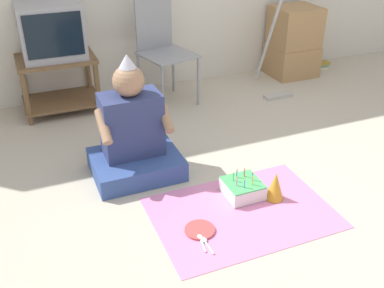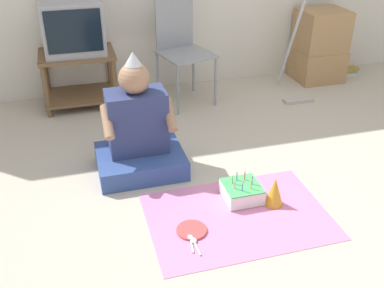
{
  "view_description": "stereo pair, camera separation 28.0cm",
  "coord_description": "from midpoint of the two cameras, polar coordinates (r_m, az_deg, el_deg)",
  "views": [
    {
      "loc": [
        -1.42,
        -1.96,
        1.73
      ],
      "look_at": [
        -0.5,
        0.29,
        0.35
      ],
      "focal_mm": 42.0,
      "sensor_mm": 36.0,
      "label": 1
    },
    {
      "loc": [
        -1.16,
        -2.06,
        1.73
      ],
      "look_at": [
        -0.5,
        0.29,
        0.35
      ],
      "focal_mm": 42.0,
      "sensor_mm": 36.0,
      "label": 2
    }
  ],
  "objects": [
    {
      "name": "ground_plane",
      "position": [
        2.95,
        13.82,
        -7.39
      ],
      "size": [
        16.0,
        16.0,
        0.0
      ],
      "primitive_type": "plane",
      "color": "#BCB29E"
    },
    {
      "name": "tv_stand",
      "position": [
        4.16,
        -12.28,
        8.65
      ],
      "size": [
        0.65,
        0.47,
        0.49
      ],
      "color": "brown",
      "rests_on": "ground_plane"
    },
    {
      "name": "tv",
      "position": [
        4.04,
        -12.94,
        14.28
      ],
      "size": [
        0.51,
        0.43,
        0.45
      ],
      "color": "#99999E",
      "rests_on": "tv_stand"
    },
    {
      "name": "folding_chair",
      "position": [
        4.11,
        0.56,
        12.6
      ],
      "size": [
        0.52,
        0.53,
        0.93
      ],
      "color": "gray",
      "rests_on": "ground_plane"
    },
    {
      "name": "cardboard_box_stack",
      "position": [
        4.88,
        17.51,
        11.73
      ],
      "size": [
        0.46,
        0.43,
        0.71
      ],
      "color": "#A87F51",
      "rests_on": "ground_plane"
    },
    {
      "name": "dust_mop",
      "position": [
        4.35,
        14.94,
        9.93
      ],
      "size": [
        0.28,
        0.5,
        1.18
      ],
      "color": "#B2ADA3",
      "rests_on": "ground_plane"
    },
    {
      "name": "book_pile",
      "position": [
        5.22,
        20.69,
        8.65
      ],
      "size": [
        0.19,
        0.14,
        0.07
      ],
      "color": "beige",
      "rests_on": "ground_plane"
    },
    {
      "name": "person_seated",
      "position": [
        3.08,
        -4.26,
        1.19
      ],
      "size": [
        0.6,
        0.48,
        0.85
      ],
      "color": "#334C8C",
      "rests_on": "ground_plane"
    },
    {
      "name": "party_cloth",
      "position": [
        2.79,
        8.74,
        -9.1
      ],
      "size": [
        1.09,
        0.75,
        0.01
      ],
      "color": "pink",
      "rests_on": "ground_plane"
    },
    {
      "name": "birthday_cake",
      "position": [
        2.91,
        9.11,
        -6.07
      ],
      "size": [
        0.23,
        0.23,
        0.17
      ],
      "color": "white",
      "rests_on": "party_cloth"
    },
    {
      "name": "party_hat_blue",
      "position": [
        2.87,
        13.26,
        -6.02
      ],
      "size": [
        0.12,
        0.12,
        0.19
      ],
      "color": "gold",
      "rests_on": "party_cloth"
    },
    {
      "name": "paper_plate",
      "position": [
        2.65,
        3.03,
        -10.96
      ],
      "size": [
        0.18,
        0.18,
        0.01
      ],
      "color": "#D84C4C",
      "rests_on": "party_cloth"
    },
    {
      "name": "plastic_spoon_near",
      "position": [
        2.59,
        2.97,
        -12.1
      ],
      "size": [
        0.04,
        0.14,
        0.01
      ],
      "color": "white",
      "rests_on": "party_cloth"
    },
    {
      "name": "plastic_spoon_far",
      "position": [
        2.57,
        3.5,
        -12.45
      ],
      "size": [
        0.04,
        0.15,
        0.01
      ],
      "color": "white",
      "rests_on": "party_cloth"
    }
  ]
}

